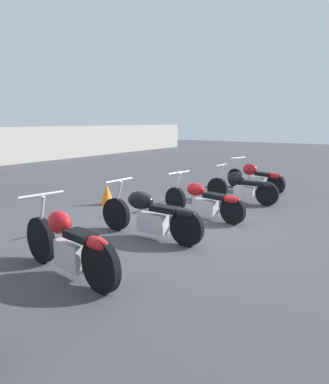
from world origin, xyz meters
The scene contains 7 objects.
ground_plane centered at (0.00, 0.00, 0.00)m, with size 60.00×60.00×0.00m, color #424247.
motorcycle_slot_1 centered at (-2.91, -0.21, 0.44)m, with size 0.72×2.11×1.05m.
motorcycle_slot_2 centered at (-0.94, -0.13, 0.43)m, with size 0.70×2.21×0.99m.
motorcycle_slot_3 centered at (0.83, -0.28, 0.38)m, with size 0.75×2.11×0.93m.
motorcycle_slot_4 centered at (2.77, -0.38, 0.40)m, with size 0.57×1.95×0.94m.
motorcycle_slot_5 centered at (4.58, -0.06, 0.41)m, with size 0.96×2.04×0.95m.
traffic_cone_near centered at (0.66, 2.34, 0.26)m, with size 0.34×0.34×0.52m.
Camera 1 is at (-6.17, -3.86, 2.05)m, focal length 35.00 mm.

